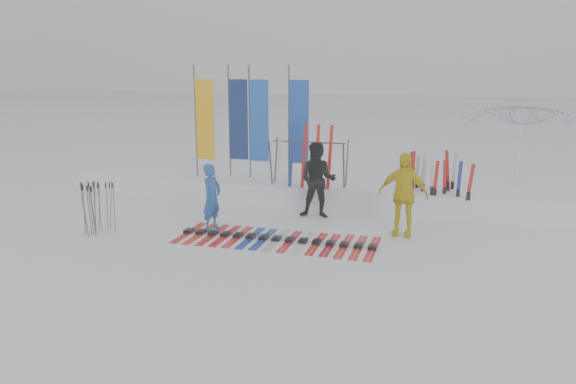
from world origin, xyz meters
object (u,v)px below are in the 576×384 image
(person_blue, at_px, (212,197))
(tent_canopy, at_px, (518,154))
(ski_row, at_px, (277,239))
(person_yellow, at_px, (403,194))
(person_black, at_px, (318,180))
(ski_rack, at_px, (309,157))

(person_blue, bearing_deg, tent_canopy, -47.74)
(ski_row, bearing_deg, tent_canopy, 41.23)
(person_yellow, height_order, tent_canopy, tent_canopy)
(person_black, xyz_separation_m, ski_row, (-0.43, -2.14, -0.93))
(ski_rack, bearing_deg, person_black, -63.92)
(tent_canopy, bearing_deg, ski_rack, -163.60)
(person_yellow, height_order, ski_rack, person_yellow)
(ski_rack, bearing_deg, tent_canopy, 16.40)
(tent_canopy, bearing_deg, person_yellow, -127.94)
(person_black, relative_size, tent_canopy, 0.60)
(person_blue, bearing_deg, person_yellow, -68.76)
(person_black, relative_size, person_yellow, 1.01)
(tent_canopy, height_order, ski_row, tent_canopy)
(person_black, distance_m, tent_canopy, 5.59)
(person_yellow, distance_m, tent_canopy, 4.51)
(person_black, relative_size, ski_rack, 0.95)
(person_black, xyz_separation_m, tent_canopy, (4.95, 2.57, 0.48))
(tent_canopy, height_order, ski_rack, tent_canopy)
(ski_rack, bearing_deg, person_yellow, -36.00)
(ski_row, relative_size, ski_rack, 2.17)
(person_black, bearing_deg, tent_canopy, 22.54)
(person_yellow, xyz_separation_m, ski_rack, (-2.67, 1.94, 0.43))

